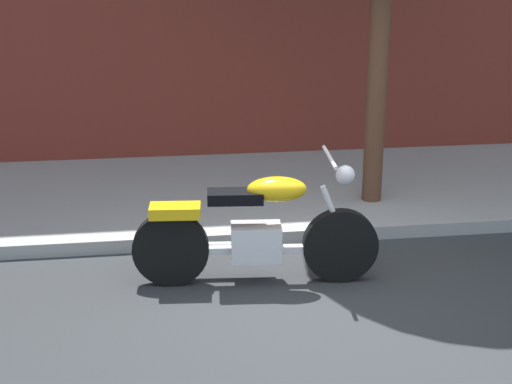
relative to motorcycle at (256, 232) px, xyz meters
The scene contains 3 objects.
ground_plane 0.87m from the motorcycle, 33.96° to the right, with size 60.00×60.00×0.00m, color #303335.
sidewalk 2.50m from the motorcycle, 75.96° to the left, with size 20.30×3.12×0.14m, color #9F9F9F.
motorcycle is the anchor object (origin of this frame).
Camera 1 is at (-1.48, -5.65, 2.82)m, focal length 52.26 mm.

